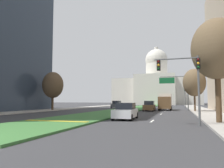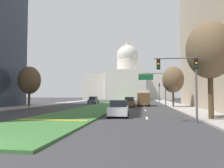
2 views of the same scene
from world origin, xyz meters
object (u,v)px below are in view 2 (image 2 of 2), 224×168
(traffic_light_far_right, at_px, (159,90))
(street_tree_left_mid, at_px, (29,80))
(sedan_lead_stopped, at_px, (119,109))
(sedan_distant, at_px, (93,100))
(overhead_guide_sign, at_px, (155,82))
(traffic_light_near_right, at_px, (185,74))
(box_truck_delivery, at_px, (144,97))
(street_tree_right_near, at_px, (210,50))
(capitol_building, at_px, (127,83))
(street_tree_right_mid, at_px, (173,80))
(sedan_midblock, at_px, (130,102))

(traffic_light_far_right, distance_m, street_tree_left_mid, 30.39)
(traffic_light_far_right, relative_size, sedan_lead_stopped, 1.13)
(sedan_distant, bearing_deg, overhead_guide_sign, -34.41)
(overhead_guide_sign, bearing_deg, sedan_distant, 145.59)
(traffic_light_near_right, xyz_separation_m, box_truck_delivery, (-3.10, 26.53, -2.12))
(street_tree_right_near, relative_size, box_truck_delivery, 1.33)
(sedan_distant, bearing_deg, box_truck_delivery, -33.66)
(street_tree_left_mid, bearing_deg, traffic_light_near_right, -38.69)
(traffic_light_near_right, distance_m, street_tree_right_near, 3.69)
(street_tree_right_near, distance_m, street_tree_left_mid, 30.59)
(capitol_building, xyz_separation_m, traffic_light_far_right, (11.23, -49.12, -4.78))
(overhead_guide_sign, distance_m, box_truck_delivery, 4.12)
(overhead_guide_sign, distance_m, street_tree_right_mid, 4.88)
(traffic_light_near_right, relative_size, traffic_light_far_right, 1.00)
(street_tree_right_mid, bearing_deg, sedan_distant, 140.93)
(street_tree_right_mid, distance_m, sedan_lead_stopped, 18.70)
(capitol_building, relative_size, box_truck_delivery, 6.09)
(traffic_light_far_right, relative_size, overhead_guide_sign, 0.80)
(overhead_guide_sign, bearing_deg, street_tree_right_near, -81.96)
(capitol_building, distance_m, street_tree_right_near, 85.48)
(street_tree_right_mid, distance_m, sedan_distant, 22.35)
(sedan_distant, bearing_deg, traffic_light_near_right, -66.29)
(traffic_light_near_right, bearing_deg, sedan_lead_stopped, 144.18)
(street_tree_right_mid, bearing_deg, traffic_light_far_right, 93.68)
(overhead_guide_sign, distance_m, street_tree_right_near, 23.25)
(street_tree_right_mid, xyz_separation_m, sedan_distant, (-17.08, 13.87, -3.95))
(capitol_building, height_order, traffic_light_near_right, capitol_building)
(capitol_building, relative_size, street_tree_right_near, 4.60)
(street_tree_right_near, bearing_deg, box_truck_delivery, 102.53)
(street_tree_left_mid, relative_size, street_tree_right_mid, 1.02)
(traffic_light_far_right, distance_m, overhead_guide_sign, 12.57)
(street_tree_right_mid, bearing_deg, box_truck_delivery, 130.65)
(traffic_light_far_right, height_order, street_tree_left_mid, street_tree_left_mid)
(overhead_guide_sign, bearing_deg, traffic_light_far_right, 82.27)
(street_tree_right_near, height_order, street_tree_right_mid, street_tree_right_near)
(street_tree_left_mid, xyz_separation_m, street_tree_right_mid, (25.04, 2.18, 0.04))
(sedan_lead_stopped, bearing_deg, overhead_guide_sign, 76.81)
(traffic_light_far_right, distance_m, street_tree_right_mid, 16.52)
(sedan_lead_stopped, bearing_deg, sedan_midblock, 89.87)
(sedan_lead_stopped, xyz_separation_m, sedan_distant, (-9.50, 30.48, 0.07))
(street_tree_right_near, height_order, box_truck_delivery, street_tree_right_near)
(sedan_distant, bearing_deg, street_tree_right_mid, -39.07)
(overhead_guide_sign, relative_size, street_tree_right_near, 0.77)
(capitol_building, distance_m, sedan_midblock, 64.85)
(traffic_light_near_right, bearing_deg, box_truck_delivery, 96.66)
(overhead_guide_sign, bearing_deg, sedan_lead_stopped, -103.19)
(overhead_guide_sign, relative_size, street_tree_right_mid, 0.92)
(traffic_light_far_right, height_order, sedan_midblock, traffic_light_far_right)
(sedan_midblock, xyz_separation_m, box_truck_delivery, (2.54, 4.54, 0.84))
(capitol_building, xyz_separation_m, street_tree_right_near, (12.79, -84.49, -2.12))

